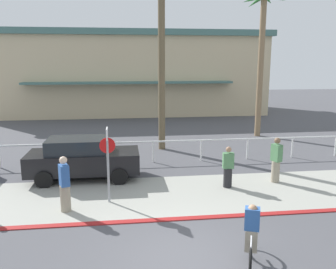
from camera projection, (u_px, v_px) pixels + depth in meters
ground_plane at (151, 154)px, 18.31m from camera, size 80.00×80.00×0.00m
sidewalk_strip at (164, 195)px, 12.68m from camera, size 44.00×4.00×0.02m
curb_paint at (171, 219)px, 10.73m from camera, size 44.00×0.24×0.03m
building_backdrop at (128, 73)px, 33.20m from camera, size 24.70×9.77×7.28m
rail_fence at (153, 145)px, 16.69m from camera, size 27.73×0.08×1.04m
stop_sign_bike_lane at (108, 154)px, 11.72m from camera, size 0.52×0.56×2.56m
palm_tree_1 at (162, 17)px, 18.11m from camera, size 2.97×2.96×9.50m
palm_tree_2 at (262, 34)px, 21.60m from camera, size 2.67×3.36×8.69m
car_black_1 at (82, 158)px, 14.31m from camera, size 4.40×2.02×1.69m
cyclist_black_0 at (251, 237)px, 8.24m from camera, size 0.71×1.72×1.50m
pedestrian_0 at (65, 186)px, 11.15m from camera, size 0.41×0.47×1.81m
pedestrian_1 at (228, 169)px, 13.34m from camera, size 0.43×0.35×1.59m
pedestrian_2 at (276, 162)px, 13.89m from camera, size 0.41×0.46×1.81m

